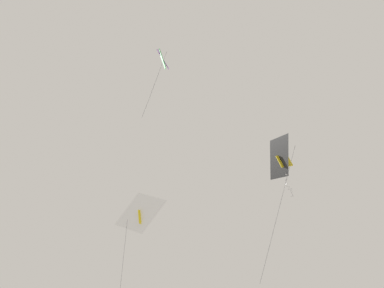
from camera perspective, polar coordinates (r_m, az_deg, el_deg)
kite_diamond_upper_right at (r=29.17m, az=-3.64°, el=10.24°), size 1.91×1.30×5.87m
kite_delta_low_drifter at (r=27.62m, az=10.70°, el=-1.73°), size 3.54×2.63×8.72m
kite_delta_highest at (r=29.98m, az=-6.25°, el=-8.46°), size 3.12×1.84×10.16m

